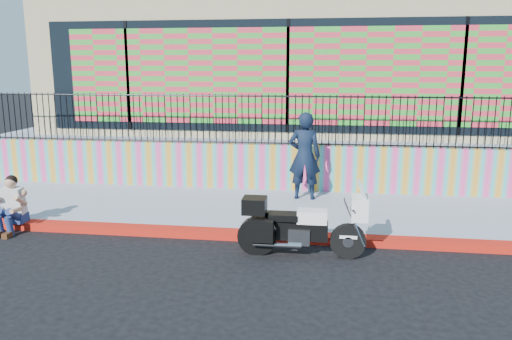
# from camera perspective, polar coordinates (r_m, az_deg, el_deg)

# --- Properties ---
(ground) EXTENTS (90.00, 90.00, 0.00)m
(ground) POSITION_cam_1_polar(r_m,az_deg,el_deg) (9.18, 1.38, -8.01)
(ground) COLOR black
(ground) RESTS_ON ground
(red_curb) EXTENTS (16.00, 0.30, 0.15)m
(red_curb) POSITION_cam_1_polar(r_m,az_deg,el_deg) (9.15, 1.38, -7.57)
(red_curb) COLOR red
(red_curb) RESTS_ON ground
(sidewalk) EXTENTS (16.00, 3.00, 0.15)m
(sidewalk) POSITION_cam_1_polar(r_m,az_deg,el_deg) (10.71, 2.42, -4.66)
(sidewalk) COLOR #98A1B7
(sidewalk) RESTS_ON ground
(mural_wall) EXTENTS (16.00, 0.20, 1.10)m
(mural_wall) POSITION_cam_1_polar(r_m,az_deg,el_deg) (12.11, 3.19, 0.31)
(mural_wall) COLOR #F54089
(mural_wall) RESTS_ON sidewalk
(metal_fence) EXTENTS (15.80, 0.04, 1.20)m
(metal_fence) POSITION_cam_1_polar(r_m,az_deg,el_deg) (11.93, 3.25, 5.73)
(metal_fence) COLOR black
(metal_fence) RESTS_ON mural_wall
(elevated_platform) EXTENTS (16.00, 10.00, 1.25)m
(elevated_platform) POSITION_cam_1_polar(r_m,az_deg,el_deg) (17.14, 4.65, 3.43)
(elevated_platform) COLOR #98A1B7
(elevated_platform) RESTS_ON ground
(storefront_building) EXTENTS (14.00, 8.06, 4.00)m
(storefront_building) POSITION_cam_1_polar(r_m,az_deg,el_deg) (16.74, 4.76, 12.24)
(storefront_building) COLOR tan
(storefront_building) RESTS_ON elevated_platform
(police_motorcycle) EXTENTS (2.09, 0.69, 1.30)m
(police_motorcycle) POSITION_cam_1_polar(r_m,az_deg,el_deg) (8.32, 5.03, -6.20)
(police_motorcycle) COLOR black
(police_motorcycle) RESTS_ON ground
(police_officer) EXTENTS (0.72, 0.48, 1.97)m
(police_officer) POSITION_cam_1_polar(r_m,az_deg,el_deg) (11.23, 5.57, 1.62)
(police_officer) COLOR black
(police_officer) RESTS_ON sidewalk
(seated_man) EXTENTS (0.54, 0.71, 1.06)m
(seated_man) POSITION_cam_1_polar(r_m,az_deg,el_deg) (10.52, -26.32, -4.10)
(seated_man) COLOR navy
(seated_man) RESTS_ON ground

